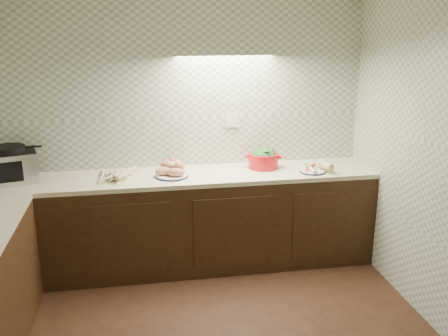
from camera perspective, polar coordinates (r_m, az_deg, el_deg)
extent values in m
cube|color=gray|center=(4.67, -5.69, 4.89)|extent=(3.60, 0.05, 2.60)
cube|color=beige|center=(4.75, 0.94, 5.41)|extent=(0.13, 0.01, 0.12)
cube|color=black|center=(4.67, -5.12, -6.30)|extent=(3.60, 0.60, 0.86)
cube|color=beige|center=(4.51, -5.27, -1.04)|extent=(3.60, 0.60, 0.04)
cube|color=black|center=(4.66, -23.27, 0.13)|extent=(0.50, 0.42, 0.26)
cube|color=#B6B7BB|center=(4.50, -23.22, -0.43)|extent=(0.43, 0.11, 0.26)
cube|color=black|center=(4.50, -23.22, -0.43)|extent=(0.28, 0.07, 0.18)
cylinder|color=black|center=(4.62, -23.49, 1.98)|extent=(0.34, 0.34, 0.05)
cone|color=beige|center=(4.47, -12.66, -1.03)|extent=(0.10, 0.22, 0.04)
cone|color=beige|center=(4.53, -13.25, -0.81)|extent=(0.12, 0.19, 0.05)
cone|color=beige|center=(4.50, -13.69, -0.91)|extent=(0.19, 0.20, 0.05)
cone|color=beige|center=(4.51, -13.65, -0.96)|extent=(0.11, 0.21, 0.04)
cone|color=beige|center=(4.52, -11.36, -0.76)|extent=(0.06, 0.21, 0.04)
cone|color=beige|center=(4.44, -12.55, -1.09)|extent=(0.07, 0.20, 0.05)
cone|color=beige|center=(4.51, -12.76, -0.83)|extent=(0.11, 0.21, 0.05)
cone|color=beige|center=(4.55, -11.04, -0.59)|extent=(0.07, 0.21, 0.04)
cone|color=beige|center=(4.49, -10.85, -0.45)|extent=(0.06, 0.20, 0.04)
cone|color=beige|center=(4.39, -11.50, -0.87)|extent=(0.17, 0.18, 0.05)
cone|color=beige|center=(4.39, -12.75, -0.95)|extent=(0.09, 0.18, 0.05)
cone|color=beige|center=(4.38, -12.06, -0.95)|extent=(0.18, 0.19, 0.05)
cylinder|color=#0F1239|center=(4.46, -5.99, -0.91)|extent=(0.30, 0.30, 0.01)
cylinder|color=white|center=(4.46, -5.99, -0.89)|extent=(0.28, 0.28, 0.02)
ellipsoid|color=tan|center=(4.45, -6.86, -0.34)|extent=(0.18, 0.15, 0.08)
ellipsoid|color=tan|center=(4.40, -5.51, -0.49)|extent=(0.18, 0.15, 0.08)
ellipsoid|color=tan|center=(4.50, -5.77, -0.13)|extent=(0.18, 0.15, 0.08)
ellipsoid|color=tan|center=(4.48, -6.38, 0.35)|extent=(0.18, 0.15, 0.08)
ellipsoid|color=tan|center=(4.46, -5.32, 0.31)|extent=(0.18, 0.15, 0.08)
cylinder|color=black|center=(4.61, -5.67, -0.01)|extent=(0.17, 0.17, 0.06)
sphere|color=maroon|center=(4.60, -5.89, 0.63)|extent=(0.09, 0.09, 0.09)
sphere|color=beige|center=(4.61, -5.28, 0.54)|extent=(0.05, 0.05, 0.05)
cylinder|color=red|center=(4.71, 4.51, 0.87)|extent=(0.34, 0.34, 0.14)
cube|color=red|center=(4.70, 2.63, 1.37)|extent=(0.05, 0.07, 0.02)
cube|color=red|center=(4.70, 6.42, 1.28)|extent=(0.05, 0.07, 0.02)
ellipsoid|color=#316C2B|center=(4.69, 4.53, 1.52)|extent=(0.25, 0.25, 0.14)
cylinder|color=#0F1239|center=(4.64, 10.06, -0.38)|extent=(0.24, 0.24, 0.01)
cylinder|color=white|center=(4.64, 10.06, -0.36)|extent=(0.22, 0.22, 0.02)
cone|color=#C05316|center=(4.67, 9.98, 0.01)|extent=(0.12, 0.11, 0.03)
cone|color=#C05316|center=(4.63, 9.68, -0.11)|extent=(0.08, 0.13, 0.03)
cone|color=#C05316|center=(4.63, 9.63, -0.11)|extent=(0.09, 0.13, 0.03)
cone|color=#C05316|center=(4.63, 9.65, 0.11)|extent=(0.10, 0.13, 0.03)
cylinder|color=silver|center=(4.59, 10.05, -0.22)|extent=(0.04, 0.15, 0.04)
cylinder|color=#3D8035|center=(4.70, 9.60, 0.20)|extent=(0.04, 0.09, 0.04)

